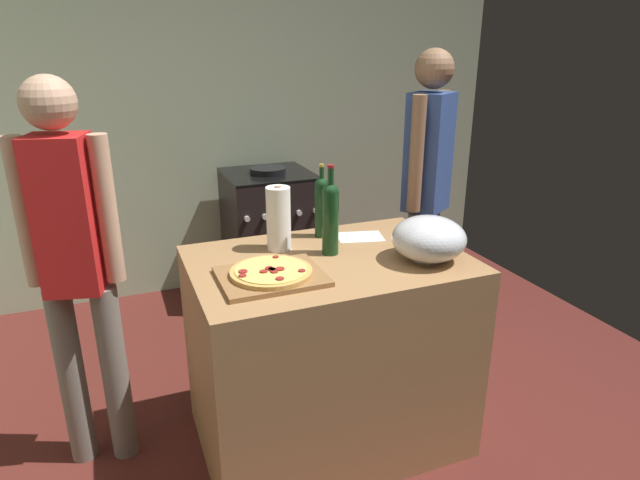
# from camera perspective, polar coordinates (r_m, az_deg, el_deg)

# --- Properties ---
(ground_plane) EXTENTS (4.40, 3.29, 0.02)m
(ground_plane) POSITION_cam_1_polar(r_m,az_deg,el_deg) (3.22, -4.27, -13.60)
(ground_plane) COLOR #511E19
(kitchen_wall_rear) EXTENTS (4.40, 0.10, 2.60)m
(kitchen_wall_rear) POSITION_cam_1_polar(r_m,az_deg,el_deg) (4.07, -10.90, 13.05)
(kitchen_wall_rear) COLOR #99A889
(kitchen_wall_rear) RESTS_ON ground_plane
(counter) EXTENTS (1.16, 0.79, 0.91)m
(counter) POSITION_cam_1_polar(r_m,az_deg,el_deg) (2.50, 0.86, -11.62)
(counter) COLOR #9E7247
(counter) RESTS_ON ground_plane
(cutting_board) EXTENTS (0.40, 0.32, 0.02)m
(cutting_board) POSITION_cam_1_polar(r_m,az_deg,el_deg) (2.11, -5.14, -3.85)
(cutting_board) COLOR olive
(cutting_board) RESTS_ON counter
(pizza) EXTENTS (0.32, 0.32, 0.03)m
(pizza) POSITION_cam_1_polar(r_m,az_deg,el_deg) (2.10, -5.16, -3.33)
(pizza) COLOR tan
(pizza) RESTS_ON cutting_board
(mixing_bowl) EXTENTS (0.31, 0.31, 0.19)m
(mixing_bowl) POSITION_cam_1_polar(r_m,az_deg,el_deg) (2.30, 11.38, 0.13)
(mixing_bowl) COLOR #B2B2B7
(mixing_bowl) RESTS_ON counter
(paper_towel_roll) EXTENTS (0.11, 0.11, 0.29)m
(paper_towel_roll) POSITION_cam_1_polar(r_m,az_deg,el_deg) (2.37, -4.38, 2.25)
(paper_towel_roll) COLOR white
(paper_towel_roll) RESTS_ON counter
(wine_bottle_green) EXTENTS (0.07, 0.07, 0.39)m
(wine_bottle_green) POSITION_cam_1_polar(r_m,az_deg,el_deg) (2.30, 1.11, 2.57)
(wine_bottle_green) COLOR #143819
(wine_bottle_green) RESTS_ON counter
(wine_bottle_dark) EXTENTS (0.06, 0.06, 0.35)m
(wine_bottle_dark) POSITION_cam_1_polar(r_m,az_deg,el_deg) (2.52, 0.18, 3.73)
(wine_bottle_dark) COLOR #143819
(wine_bottle_dark) RESTS_ON counter
(recipe_sheet) EXTENTS (0.24, 0.20, 0.00)m
(recipe_sheet) POSITION_cam_1_polar(r_m,az_deg,el_deg) (2.56, 4.25, 0.32)
(recipe_sheet) COLOR white
(recipe_sheet) RESTS_ON counter
(stove) EXTENTS (0.59, 0.61, 0.96)m
(stove) POSITION_cam_1_polar(r_m,az_deg,el_deg) (3.93, -5.29, 0.56)
(stove) COLOR black
(stove) RESTS_ON ground_plane
(person_in_stripes) EXTENTS (0.37, 0.25, 1.66)m
(person_in_stripes) POSITION_cam_1_polar(r_m,az_deg,el_deg) (2.37, -24.45, -1.79)
(person_in_stripes) COLOR slate
(person_in_stripes) RESTS_ON ground_plane
(person_in_red) EXTENTS (0.35, 0.30, 1.75)m
(person_in_red) POSITION_cam_1_polar(r_m,az_deg,el_deg) (3.14, 11.15, 5.91)
(person_in_red) COLOR slate
(person_in_red) RESTS_ON ground_plane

